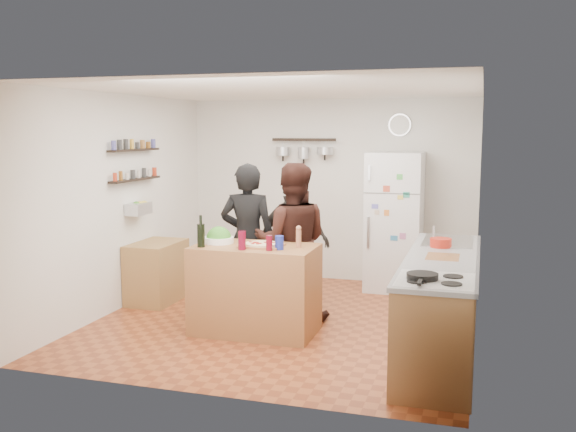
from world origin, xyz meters
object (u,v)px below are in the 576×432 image
(salad_bowl, at_px, (219,240))
(person_back, at_px, (294,242))
(fridge, at_px, (394,222))
(wall_clock, at_px, (400,125))
(person_left, at_px, (248,239))
(red_bowl, at_px, (441,243))
(wine_bottle, at_px, (201,236))
(prep_island, at_px, (255,289))
(skillet, at_px, (422,276))
(pepper_mill, at_px, (299,239))
(side_table, at_px, (157,272))
(counter_run, at_px, (441,306))
(salt_canister, at_px, (279,243))
(person_center, at_px, (292,242))

(salad_bowl, bearing_deg, person_back, 64.88)
(fridge, relative_size, wall_clock, 6.00)
(person_left, relative_size, red_bowl, 8.02)
(wine_bottle, relative_size, person_left, 0.14)
(prep_island, bearing_deg, skillet, -30.31)
(pepper_mill, bearing_deg, side_table, 159.78)
(person_left, distance_m, fridge, 2.16)
(salad_bowl, bearing_deg, wall_clock, 58.35)
(wine_bottle, xyz_separation_m, side_table, (-1.06, 1.01, -0.66))
(counter_run, xyz_separation_m, side_table, (-3.44, 0.86, -0.09))
(pepper_mill, bearing_deg, wine_bottle, -164.13)
(salt_canister, height_order, person_back, person_back)
(counter_run, bearing_deg, fridge, 108.06)
(prep_island, xyz_separation_m, person_back, (0.08, 1.12, 0.31))
(skillet, relative_size, red_bowl, 1.16)
(pepper_mill, distance_m, skillet, 1.72)
(person_left, bearing_deg, wine_bottle, 68.80)
(counter_run, height_order, skillet, skillet)
(prep_island, distance_m, fridge, 2.54)
(salt_canister, bearing_deg, person_center, 95.88)
(pepper_mill, relative_size, red_bowl, 0.82)
(wine_bottle, xyz_separation_m, red_bowl, (2.33, 0.64, -0.06))
(fridge, bearing_deg, counter_run, -71.94)
(wine_bottle, bearing_deg, wall_clock, 59.66)
(person_left, distance_m, counter_run, 2.32)
(person_back, relative_size, skillet, 6.15)
(wine_bottle, relative_size, wall_clock, 0.79)
(person_left, height_order, person_back, person_left)
(salad_bowl, xyz_separation_m, wine_bottle, (-0.08, -0.27, 0.09))
(person_back, xyz_separation_m, skillet, (1.70, -2.16, 0.18))
(counter_run, relative_size, wall_clock, 8.77)
(pepper_mill, bearing_deg, salad_bowl, 180.00)
(fridge, bearing_deg, person_left, -131.55)
(salad_bowl, relative_size, person_left, 0.18)
(salad_bowl, xyz_separation_m, counter_run, (2.30, -0.12, -0.49))
(salt_canister, xyz_separation_m, side_table, (-1.86, 0.91, -0.61))
(pepper_mill, relative_size, fridge, 0.10)
(person_back, relative_size, side_table, 1.92)
(prep_island, distance_m, skillet, 2.12)
(side_table, bearing_deg, person_center, -7.44)
(red_bowl, bearing_deg, salad_bowl, -170.57)
(person_left, distance_m, wall_clock, 2.74)
(salad_bowl, height_order, wine_bottle, wine_bottle)
(person_center, relative_size, fridge, 0.96)
(wine_bottle, relative_size, fridge, 0.13)
(counter_run, xyz_separation_m, wall_clock, (-0.75, 2.63, 1.70))
(person_back, xyz_separation_m, side_table, (-1.64, -0.33, -0.40))
(prep_island, relative_size, side_table, 1.56)
(prep_island, xyz_separation_m, counter_run, (1.88, -0.07, -0.01))
(counter_run, relative_size, red_bowl, 12.24)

